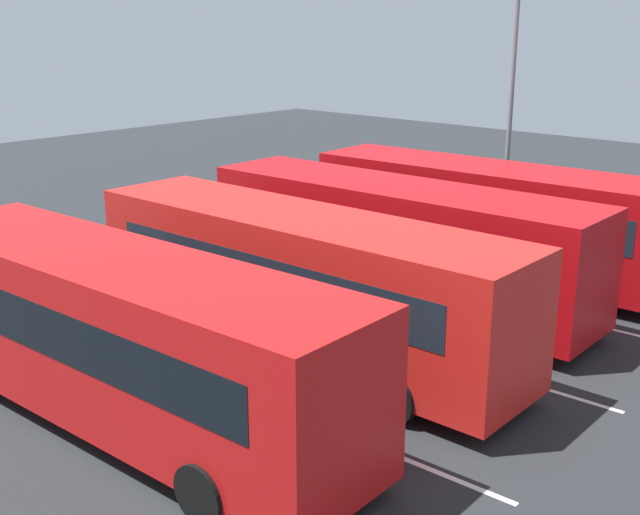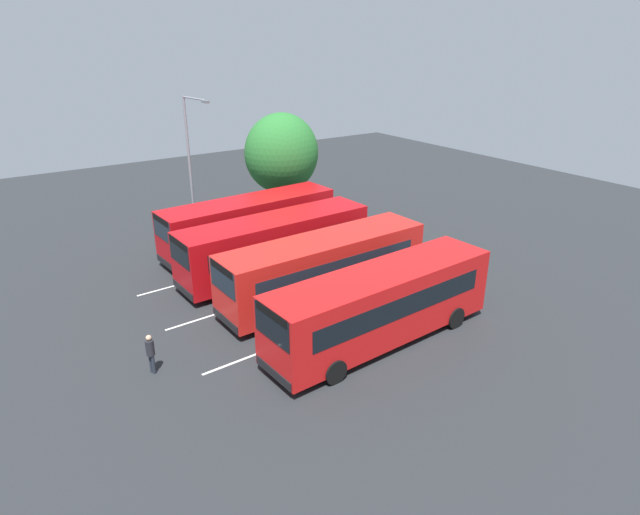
# 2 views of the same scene
# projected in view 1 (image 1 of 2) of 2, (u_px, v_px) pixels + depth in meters

# --- Properties ---
(ground_plane) EXTENTS (68.76, 68.76, 0.00)m
(ground_plane) POSITION_uv_depth(u_px,v_px,m) (338.00, 326.00, 19.61)
(ground_plane) COLOR #232628
(bus_far_left) EXTENTS (10.79, 3.08, 3.19)m
(bus_far_left) POSITION_uv_depth(u_px,v_px,m) (490.00, 216.00, 23.00)
(bus_far_left) COLOR #B70C11
(bus_far_left) RESTS_ON ground
(bus_center_left) EXTENTS (10.76, 2.93, 3.19)m
(bus_center_left) POSITION_uv_depth(u_px,v_px,m) (396.00, 240.00, 20.58)
(bus_center_left) COLOR #B70C11
(bus_center_left) RESTS_ON ground
(bus_center_right) EXTENTS (10.74, 2.87, 3.19)m
(bus_center_right) POSITION_uv_depth(u_px,v_px,m) (300.00, 279.00, 17.51)
(bus_center_right) COLOR red
(bus_center_right) RESTS_ON ground
(bus_far_right) EXTENTS (10.79, 3.05, 3.19)m
(bus_far_right) POSITION_uv_depth(u_px,v_px,m) (120.00, 333.00, 14.50)
(bus_far_right) COLOR red
(bus_far_right) RESTS_ON ground
(pedestrian) EXTENTS (0.40, 0.40, 1.65)m
(pedestrian) POSITION_uv_depth(u_px,v_px,m) (37.00, 250.00, 22.56)
(pedestrian) COLOR #232833
(pedestrian) RESTS_ON ground
(street_lamp) EXTENTS (0.52, 2.82, 8.83)m
(street_lamp) POSITION_uv_depth(u_px,v_px,m) (509.00, 87.00, 25.85)
(street_lamp) COLOR gray
(street_lamp) RESTS_ON ground
(lane_stripe_outer_left) EXTENTS (13.98, 0.70, 0.01)m
(lane_stripe_outer_left) POSITION_uv_depth(u_px,v_px,m) (433.00, 286.00, 22.50)
(lane_stripe_outer_left) COLOR silver
(lane_stripe_outer_left) RESTS_ON ground
(lane_stripe_inner_left) EXTENTS (13.98, 0.70, 0.01)m
(lane_stripe_inner_left) POSITION_uv_depth(u_px,v_px,m) (338.00, 326.00, 19.61)
(lane_stripe_inner_left) COLOR silver
(lane_stripe_inner_left) RESTS_ON ground
(lane_stripe_inner_right) EXTENTS (13.98, 0.70, 0.01)m
(lane_stripe_inner_right) POSITION_uv_depth(u_px,v_px,m) (209.00, 379.00, 16.72)
(lane_stripe_inner_right) COLOR silver
(lane_stripe_inner_right) RESTS_ON ground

